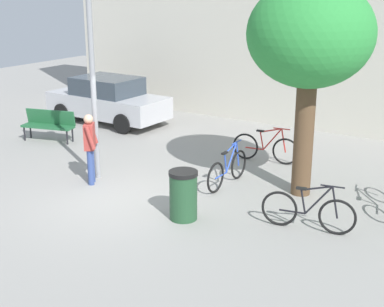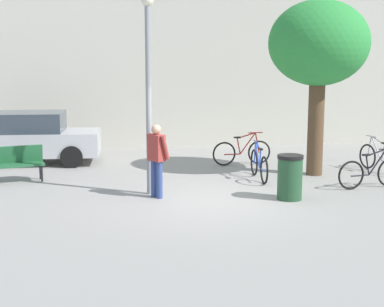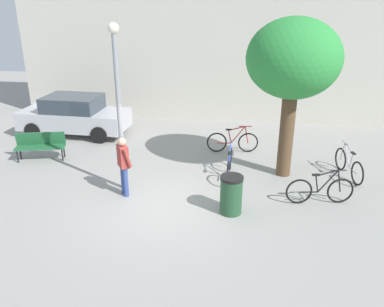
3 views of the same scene
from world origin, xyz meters
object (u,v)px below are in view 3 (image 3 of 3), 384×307
bicycle_red (233,142)px  lamppost (118,97)px  bicycle_blue (229,165)px  person_by_lamppost (123,163)px  plaza_tree (293,61)px  park_bench (40,144)px  bicycle_silver (349,165)px  parked_car_silver (74,115)px  bicycle_black (320,190)px  trash_bin (231,195)px

bicycle_red → lamppost: bearing=-131.5°
bicycle_blue → bicycle_red: bearing=90.0°
person_by_lamppost → plaza_tree: (4.42, 2.02, 2.50)m
lamppost → park_bench: (-3.43, 1.71, -2.13)m
bicycle_silver → parked_car_silver: parked_car_silver is taller
plaza_tree → bicycle_red: bearing=134.8°
bicycle_blue → bicycle_black: bearing=-28.0°
plaza_tree → parked_car_silver: size_ratio=1.10×
plaza_tree → trash_bin: (-1.47, -2.56, -2.96)m
plaza_tree → parked_car_silver: 8.83m
person_by_lamppost → bicycle_silver: size_ratio=0.94×
person_by_lamppost → plaza_tree: plaza_tree is taller
parked_car_silver → trash_bin: parked_car_silver is taller
bicycle_red → bicycle_black: same height
person_by_lamppost → park_bench: bearing=149.8°
plaza_tree → bicycle_black: size_ratio=2.60×
bicycle_red → trash_bin: trash_bin is taller
person_by_lamppost → bicycle_red: (2.77, 3.67, -0.58)m
bicycle_silver → bicycle_red: 3.90m
park_bench → parked_car_silver: size_ratio=0.39×
bicycle_black → parked_car_silver: 9.84m
bicycle_red → trash_bin: (0.17, -4.21, 0.12)m
lamppost → person_by_lamppost: size_ratio=2.72×
bicycle_blue → trash_bin: (0.17, -2.15, 0.12)m
lamppost → plaza_tree: plaza_tree is taller
bicycle_silver → bicycle_blue: size_ratio=0.98×
bicycle_blue → trash_bin: bearing=-85.4°
plaza_tree → trash_bin: plaza_tree is taller
park_bench → bicycle_black: size_ratio=0.93×
park_bench → trash_bin: (6.52, -2.62, -0.04)m
lamppost → trash_bin: lamppost is taller
bicycle_black → trash_bin: size_ratio=1.77×
trash_bin → bicycle_silver: bearing=38.2°
bicycle_black → bicycle_blue: bearing=152.0°
park_bench → bicycle_red: 6.55m
bicycle_silver → bicycle_red: bearing=156.8°
park_bench → bicycle_black: bicycle_black is taller
person_by_lamppost → bicycle_black: (5.24, 0.29, -0.58)m
bicycle_red → parked_car_silver: bearing=170.7°
plaza_tree → bicycle_black: plaza_tree is taller
lamppost → bicycle_silver: 7.12m
person_by_lamppost → bicycle_silver: 6.73m
park_bench → bicycle_silver: bicycle_silver is taller
plaza_tree → bicycle_red: size_ratio=2.58×
bicycle_red → parked_car_silver: size_ratio=0.42×
bicycle_silver → bicycle_red: size_ratio=0.98×
bicycle_silver → parked_car_silver: (-9.90, 2.57, 0.39)m
bicycle_black → parked_car_silver: parked_car_silver is taller
park_bench → bicycle_silver: size_ratio=0.94×
person_by_lamppost → bicycle_red: bearing=53.0°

